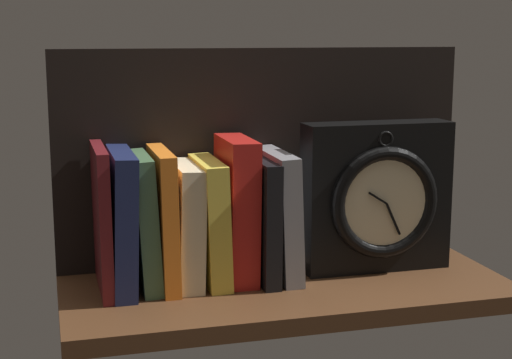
% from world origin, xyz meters
% --- Properties ---
extents(ground_plane, '(0.65, 0.27, 0.03)m').
position_xyz_m(ground_plane, '(0.00, 0.00, -0.01)').
color(ground_plane, '#4C2D19').
extents(back_panel, '(0.65, 0.01, 0.34)m').
position_xyz_m(back_panel, '(0.00, 0.13, 0.17)').
color(back_panel, black).
rests_on(back_panel, ground_plane).
extents(book_maroon_dawkins, '(0.02, 0.15, 0.21)m').
position_xyz_m(book_maroon_dawkins, '(-0.26, 0.05, 0.10)').
color(book_maroon_dawkins, maroon).
rests_on(book_maroon_dawkins, ground_plane).
extents(book_navy_bierce, '(0.04, 0.16, 0.20)m').
position_xyz_m(book_navy_bierce, '(-0.23, 0.05, 0.10)').
color(book_navy_bierce, '#192147').
rests_on(book_navy_bierce, ground_plane).
extents(book_green_romantic, '(0.04, 0.13, 0.19)m').
position_xyz_m(book_green_romantic, '(-0.20, 0.05, 0.10)').
color(book_green_romantic, '#476B44').
rests_on(book_green_romantic, ground_plane).
extents(book_orange_pandolfini, '(0.03, 0.15, 0.20)m').
position_xyz_m(book_orange_pandolfini, '(-0.17, 0.05, 0.10)').
color(book_orange_pandolfini, orange).
rests_on(book_orange_pandolfini, ground_plane).
extents(book_cream_twain, '(0.04, 0.14, 0.18)m').
position_xyz_m(book_cream_twain, '(-0.14, 0.05, 0.09)').
color(book_cream_twain, beige).
rests_on(book_cream_twain, ground_plane).
extents(book_yellow_seinlanguage, '(0.04, 0.14, 0.18)m').
position_xyz_m(book_yellow_seinlanguage, '(-0.10, 0.05, 0.09)').
color(book_yellow_seinlanguage, gold).
rests_on(book_yellow_seinlanguage, ground_plane).
extents(book_red_requiem, '(0.04, 0.13, 0.21)m').
position_xyz_m(book_red_requiem, '(-0.07, 0.05, 0.11)').
color(book_red_requiem, red).
rests_on(book_red_requiem, ground_plane).
extents(book_black_skeptic, '(0.03, 0.16, 0.18)m').
position_xyz_m(book_black_skeptic, '(-0.03, 0.05, 0.09)').
color(book_black_skeptic, black).
rests_on(book_black_skeptic, ground_plane).
extents(book_gray_chess, '(0.04, 0.15, 0.19)m').
position_xyz_m(book_gray_chess, '(0.00, 0.05, 0.09)').
color(book_gray_chess, gray).
rests_on(book_gray_chess, ground_plane).
extents(framed_clock, '(0.23, 0.07, 0.23)m').
position_xyz_m(framed_clock, '(0.15, 0.03, 0.11)').
color(framed_clock, black).
rests_on(framed_clock, ground_plane).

